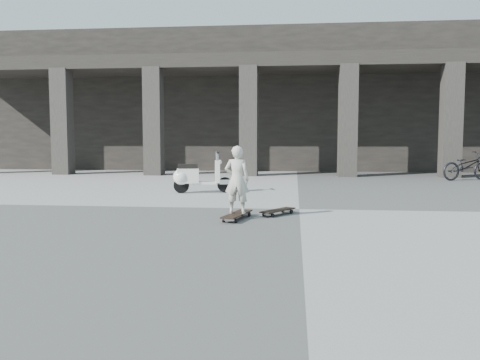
# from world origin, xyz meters

# --- Properties ---
(ground) EXTENTS (90.00, 90.00, 0.00)m
(ground) POSITION_xyz_m (0.00, 0.00, 0.00)
(ground) COLOR #50504D
(ground) RESTS_ON ground
(colonnade) EXTENTS (28.00, 8.82, 6.00)m
(colonnade) POSITION_xyz_m (-0.00, 13.77, 3.03)
(colonnade) COLOR black
(colonnade) RESTS_ON ground
(longboard) EXTENTS (0.47, 1.08, 0.11)m
(longboard) POSITION_xyz_m (-1.10, -1.38, 0.08)
(longboard) COLOR black
(longboard) RESTS_ON ground
(skateboard_spare) EXTENTS (0.65, 0.84, 0.10)m
(skateboard_spare) POSITION_xyz_m (-0.40, -0.81, 0.08)
(skateboard_spare) COLOR black
(skateboard_spare) RESTS_ON ground
(child) EXTENTS (0.44, 0.30, 1.19)m
(child) POSITION_xyz_m (-1.10, -1.38, 0.70)
(child) COLOR beige
(child) RESTS_ON longboard
(scooter) EXTENTS (1.51, 0.68, 1.07)m
(scooter) POSITION_xyz_m (-2.69, 2.64, 0.42)
(scooter) COLOR black
(scooter) RESTS_ON ground
(bicycle) EXTENTS (1.91, 1.25, 0.95)m
(bicycle) POSITION_xyz_m (5.55, 7.30, 0.47)
(bicycle) COLOR black
(bicycle) RESTS_ON ground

